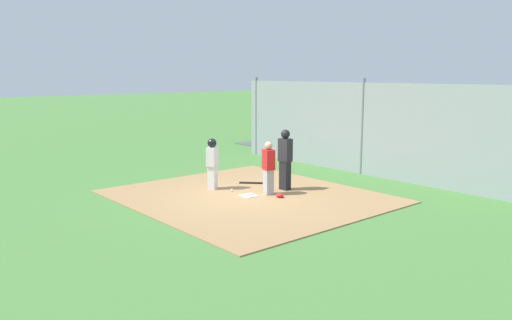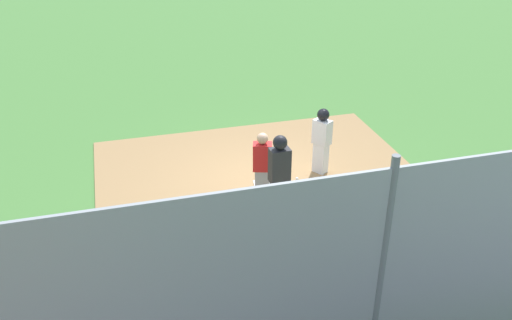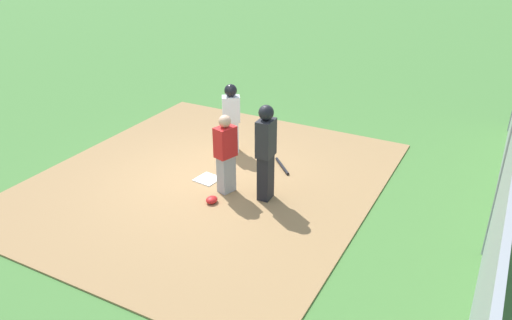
{
  "view_description": "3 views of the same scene",
  "coord_description": "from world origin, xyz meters",
  "px_view_note": "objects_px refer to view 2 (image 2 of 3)",
  "views": [
    {
      "loc": [
        -10.8,
        8.93,
        3.51
      ],
      "look_at": [
        0.8,
        -0.97,
        0.86
      ],
      "focal_mm": 35.13,
      "sensor_mm": 36.0,
      "label": 1
    },
    {
      "loc": [
        -2.91,
        -9.88,
        6.11
      ],
      "look_at": [
        -0.23,
        -0.16,
        0.77
      ],
      "focal_mm": 38.15,
      "sensor_mm": 36.0,
      "label": 2
    },
    {
      "loc": [
        -7.37,
        -5.02,
        4.78
      ],
      "look_at": [
        -0.02,
        -1.11,
        0.73
      ],
      "focal_mm": 35.27,
      "sensor_mm": 36.0,
      "label": 3
    }
  ],
  "objects_px": {
    "runner": "(322,137)",
    "baseball_bat": "(334,202)",
    "umpire": "(279,177)",
    "catcher_mask": "(239,201)",
    "baseball": "(297,179)",
    "catcher": "(262,167)",
    "home_plate": "(264,185)"
  },
  "relations": [
    {
      "from": "umpire",
      "to": "catcher_mask",
      "type": "relative_size",
      "value": 7.64
    },
    {
      "from": "umpire",
      "to": "baseball_bat",
      "type": "relative_size",
      "value": 2.42
    },
    {
      "from": "catcher",
      "to": "baseball_bat",
      "type": "distance_m",
      "value": 1.68
    },
    {
      "from": "catcher",
      "to": "baseball_bat",
      "type": "xyz_separation_m",
      "value": [
        1.4,
        -0.51,
        -0.77
      ]
    },
    {
      "from": "baseball_bat",
      "to": "baseball",
      "type": "xyz_separation_m",
      "value": [
        -0.42,
        1.1,
        0.01
      ]
    },
    {
      "from": "catcher",
      "to": "umpire",
      "type": "relative_size",
      "value": 0.84
    },
    {
      "from": "umpire",
      "to": "baseball",
      "type": "xyz_separation_m",
      "value": [
        0.87,
        1.37,
        -0.94
      ]
    },
    {
      "from": "home_plate",
      "to": "baseball",
      "type": "relative_size",
      "value": 5.95
    },
    {
      "from": "runner",
      "to": "baseball",
      "type": "bearing_deg",
      "value": -12.1
    },
    {
      "from": "home_plate",
      "to": "runner",
      "type": "distance_m",
      "value": 1.67
    },
    {
      "from": "catcher_mask",
      "to": "umpire",
      "type": "bearing_deg",
      "value": -52.03
    },
    {
      "from": "baseball_bat",
      "to": "baseball",
      "type": "bearing_deg",
      "value": 67.22
    },
    {
      "from": "umpire",
      "to": "baseball_bat",
      "type": "bearing_deg",
      "value": -80.98
    },
    {
      "from": "catcher_mask",
      "to": "baseball",
      "type": "xyz_separation_m",
      "value": [
        1.48,
        0.58,
        -0.02
      ]
    },
    {
      "from": "runner",
      "to": "catcher_mask",
      "type": "relative_size",
      "value": 6.46
    },
    {
      "from": "catcher",
      "to": "baseball_bat",
      "type": "relative_size",
      "value": 2.04
    },
    {
      "from": "baseball_bat",
      "to": "catcher_mask",
      "type": "relative_size",
      "value": 3.15
    },
    {
      "from": "runner",
      "to": "catcher_mask",
      "type": "bearing_deg",
      "value": -11.78
    },
    {
      "from": "catcher",
      "to": "umpire",
      "type": "bearing_deg",
      "value": -154.74
    },
    {
      "from": "runner",
      "to": "baseball_bat",
      "type": "distance_m",
      "value": 1.6
    },
    {
      "from": "catcher_mask",
      "to": "baseball",
      "type": "bearing_deg",
      "value": 21.22
    },
    {
      "from": "runner",
      "to": "catcher_mask",
      "type": "distance_m",
      "value": 2.42
    },
    {
      "from": "home_plate",
      "to": "catcher_mask",
      "type": "height_order",
      "value": "catcher_mask"
    },
    {
      "from": "catcher_mask",
      "to": "catcher",
      "type": "bearing_deg",
      "value": -1.82
    },
    {
      "from": "runner",
      "to": "catcher",
      "type": "bearing_deg",
      "value": -5.57
    },
    {
      "from": "baseball",
      "to": "runner",
      "type": "bearing_deg",
      "value": 20.76
    },
    {
      "from": "home_plate",
      "to": "baseball_bat",
      "type": "bearing_deg",
      "value": -42.39
    },
    {
      "from": "umpire",
      "to": "catcher_mask",
      "type": "height_order",
      "value": "umpire"
    },
    {
      "from": "runner",
      "to": "baseball_bat",
      "type": "height_order",
      "value": "runner"
    },
    {
      "from": "runner",
      "to": "baseball",
      "type": "height_order",
      "value": "runner"
    },
    {
      "from": "umpire",
      "to": "catcher_mask",
      "type": "bearing_deg",
      "value": 35.42
    },
    {
      "from": "home_plate",
      "to": "umpire",
      "type": "height_order",
      "value": "umpire"
    }
  ]
}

